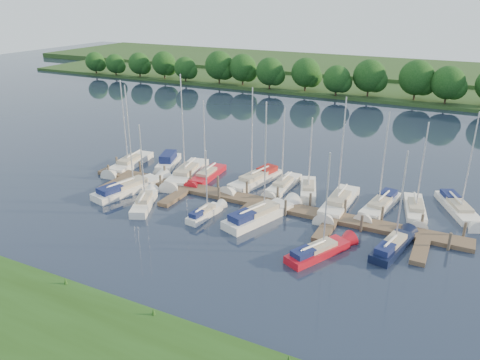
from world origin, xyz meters
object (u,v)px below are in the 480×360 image
at_px(dock, 254,204).
at_px(sailboat_n_5, 283,186).
at_px(sailboat_s_2, 205,214).
at_px(sailboat_n_0, 129,164).
at_px(motorboat, 168,163).

distance_m(dock, sailboat_n_5, 5.55).
bearing_deg(sailboat_s_2, dock, 59.64).
height_order(dock, sailboat_n_5, sailboat_n_5).
relative_size(sailboat_n_0, sailboat_s_2, 1.60).
xyz_separation_m(sailboat_n_0, sailboat_s_2, (15.27, -7.67, 0.04)).
xyz_separation_m(sailboat_n_5, sailboat_s_2, (-3.99, -9.70, 0.05)).
bearing_deg(sailboat_n_5, dock, 82.66).
height_order(sailboat_n_0, sailboat_s_2, sailboat_n_0).
xyz_separation_m(motorboat, sailboat_s_2, (11.17, -9.95, -0.08)).
bearing_deg(sailboat_n_5, sailboat_n_0, 8.08).
distance_m(sailboat_n_0, sailboat_s_2, 17.09).
relative_size(dock, sailboat_n_0, 3.65).
bearing_deg(dock, sailboat_n_0, 169.38).
bearing_deg(dock, sailboat_n_5, 80.62).
bearing_deg(dock, sailboat_s_2, -126.16).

